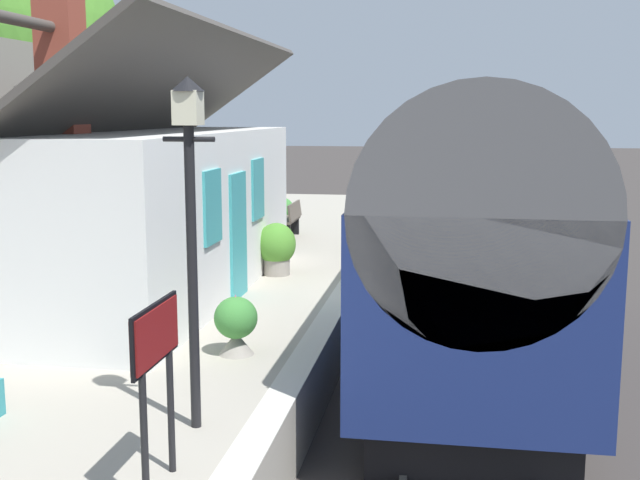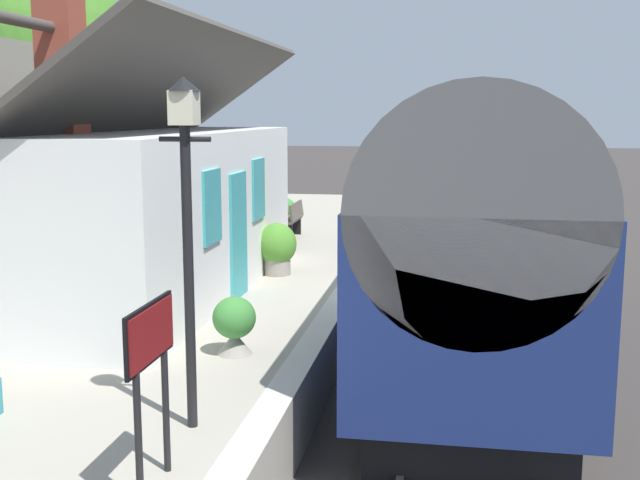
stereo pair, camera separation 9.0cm
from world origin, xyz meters
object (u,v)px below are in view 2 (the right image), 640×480
Objects in this scene: planter_by_door at (246,200)px; planter_bench_right at (277,248)px; bench_platform_end at (292,219)px; station_sign_board at (150,349)px; tree_distant at (36,53)px; lamp_post_platform at (186,185)px; planter_edge_near at (284,214)px; planter_corner_building at (234,324)px; train at (468,225)px; planter_under_sign at (242,210)px; station_building at (115,205)px.

planter_by_door is 0.81× the size of planter_bench_right.
bench_platform_end is 0.89× the size of station_sign_board.
station_sign_board is 14.30m from tree_distant.
bench_platform_end is 12.07m from lamp_post_platform.
bench_platform_end is 1.15m from planter_edge_near.
tree_distant is (8.12, 7.09, 4.08)m from planter_corner_building.
train is 6.30m from lamp_post_platform.
planter_under_sign reaches higher than planter_corner_building.
station_sign_board is (-14.61, -3.26, 0.71)m from planter_under_sign.
station_building is (-0.10, 5.95, 0.20)m from train.
planter_by_door is at bearing 12.92° from planter_under_sign.
tree_distant reaches higher than planter_corner_building.
planter_edge_near is at bearing -10.14° from station_building.
train is 5.95m from station_building.
planter_by_door is 9.29m from planter_bench_right.
tree_distant is at bearing 113.85° from planter_edge_near.
station_building is 4.45m from planter_corner_building.
lamp_post_platform is at bearing -172.96° from bench_platform_end.
planter_corner_building is at bearing -173.40° from planter_bench_right.
bench_platform_end is 9.54m from planter_corner_building.
tree_distant is at bearing 148.09° from planter_by_door.
planter_bench_right is at bearing -115.63° from tree_distant.
train is 10.38× the size of planter_bench_right.
planter_under_sign is 0.86× the size of planter_bench_right.
station_building is 8.48× the size of planter_bench_right.
bench_platform_end is 13.21m from station_sign_board.
train is 12.47m from planter_by_door.
lamp_post_platform is (-13.33, -3.15, 1.93)m from planter_under_sign.
station_sign_board is 0.19× the size of tree_distant.
planter_corner_building is 0.23× the size of lamp_post_platform.
lamp_post_platform is at bearing -173.67° from planter_bench_right.
train is at bearing -142.83° from planter_under_sign.
planter_bench_right reaches higher than planter_under_sign.
station_sign_board reaches higher than planter_corner_building.
train is 13.17× the size of planter_corner_building.
bench_platform_end is 2.26m from planter_under_sign.
planter_corner_building is at bearing 5.44° from station_sign_board.
planter_by_door is at bearing 18.72° from planter_bench_right.
planter_under_sign reaches higher than planter_by_door.
planter_edge_near is 0.56× the size of station_sign_board.
lamp_post_platform reaches higher than planter_bench_right.
lamp_post_platform is (-11.82, -1.46, 1.93)m from bench_platform_end.
station_sign_board is (-13.10, -1.57, 0.71)m from bench_platform_end.
train is 8.70m from planter_edge_near.
planter_corner_building is at bearing -165.14° from planter_under_sign.
planter_corner_building is at bearing -136.28° from station_building.
planter_under_sign is (-2.83, -0.65, 0.05)m from planter_by_door.
station_building is at bearing 26.20° from station_sign_board.
planter_edge_near is (-3.27, -1.91, 0.04)m from planter_by_door.
station_sign_board is at bearing -175.19° from lamp_post_platform.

